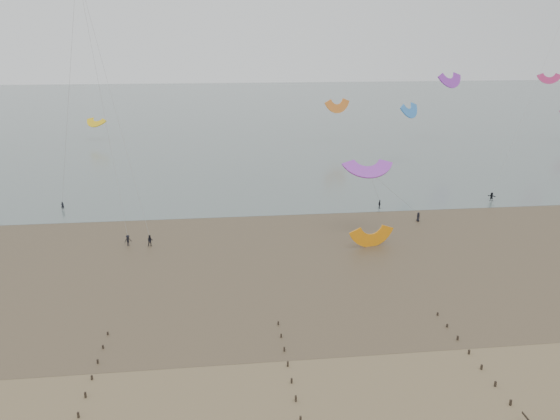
{
  "coord_description": "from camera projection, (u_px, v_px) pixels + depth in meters",
  "views": [
    {
      "loc": [
        -1.98,
        -40.31,
        29.69
      ],
      "look_at": [
        6.07,
        28.0,
        8.0
      ],
      "focal_mm": 35.0,
      "sensor_mm": 36.0,
      "label": 1
    }
  ],
  "objects": [
    {
      "name": "kites_airborne",
      "position": [
        184.0,
        84.0,
        125.37
      ],
      "size": [
        222.77,
        106.97,
        42.25
      ],
      "color": "orange",
      "rests_on": "ground"
    },
    {
      "name": "kitesurfers",
      "position": [
        360.0,
        215.0,
        93.19
      ],
      "size": [
        114.84,
        21.04,
        1.77
      ],
      "color": "black",
      "rests_on": "ground"
    },
    {
      "name": "sea_and_shore",
      "position": [
        206.0,
        252.0,
        79.46
      ],
      "size": [
        500.0,
        665.0,
        0.03
      ],
      "color": "#475654",
      "rests_on": "ground"
    },
    {
      "name": "grounded_kite",
      "position": [
        371.0,
        246.0,
        81.48
      ],
      "size": [
        6.84,
        5.84,
        3.28
      ],
      "primitive_type": null,
      "rotation": [
        1.54,
        0.0,
        0.22
      ],
      "color": "orange",
      "rests_on": "ground"
    },
    {
      "name": "ground",
      "position": [
        248.0,
        396.0,
        47.34
      ],
      "size": [
        500.0,
        500.0,
        0.0
      ],
      "primitive_type": "plane",
      "color": "brown",
      "rests_on": "ground"
    }
  ]
}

